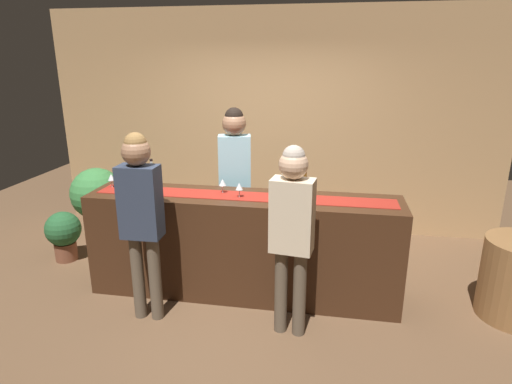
{
  "coord_description": "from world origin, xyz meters",
  "views": [
    {
      "loc": [
        0.8,
        -3.81,
        2.27
      ],
      "look_at": [
        0.13,
        0.0,
        1.07
      ],
      "focal_mm": 30.27,
      "sensor_mm": 36.0,
      "label": 1
    }
  ],
  "objects_px": {
    "customer_sipping": "(292,223)",
    "customer_browsing": "(141,208)",
    "wine_bottle_amber": "(305,188)",
    "wine_bottle_clear": "(152,178)",
    "wine_glass_near_customer": "(223,183)",
    "wine_glass_far_end": "(239,187)",
    "potted_plant_tall": "(98,199)",
    "potted_plant_small": "(64,233)",
    "bartender": "(235,170)",
    "wine_glass_mid_counter": "(111,178)"
  },
  "relations": [
    {
      "from": "wine_glass_near_customer",
      "to": "customer_sipping",
      "type": "xyz_separation_m",
      "value": [
        0.73,
        -0.65,
        -0.12
      ]
    },
    {
      "from": "customer_sipping",
      "to": "customer_browsing",
      "type": "xyz_separation_m",
      "value": [
        -1.29,
        0.0,
        0.05
      ]
    },
    {
      "from": "bartender",
      "to": "potted_plant_tall",
      "type": "relative_size",
      "value": 1.87
    },
    {
      "from": "wine_glass_mid_counter",
      "to": "bartender",
      "type": "height_order",
      "value": "bartender"
    },
    {
      "from": "wine_glass_mid_counter",
      "to": "potted_plant_small",
      "type": "relative_size",
      "value": 0.25
    },
    {
      "from": "wine_glass_near_customer",
      "to": "potted_plant_small",
      "type": "height_order",
      "value": "wine_glass_near_customer"
    },
    {
      "from": "bartender",
      "to": "wine_bottle_amber",
      "type": "bearing_deg",
      "value": 132.03
    },
    {
      "from": "wine_glass_far_end",
      "to": "customer_browsing",
      "type": "height_order",
      "value": "customer_browsing"
    },
    {
      "from": "wine_bottle_clear",
      "to": "wine_glass_far_end",
      "type": "height_order",
      "value": "wine_bottle_clear"
    },
    {
      "from": "wine_glass_far_end",
      "to": "potted_plant_small",
      "type": "height_order",
      "value": "wine_glass_far_end"
    },
    {
      "from": "wine_glass_near_customer",
      "to": "customer_browsing",
      "type": "bearing_deg",
      "value": -130.57
    },
    {
      "from": "wine_bottle_amber",
      "to": "wine_glass_mid_counter",
      "type": "relative_size",
      "value": 2.1
    },
    {
      "from": "wine_glass_near_customer",
      "to": "wine_glass_mid_counter",
      "type": "relative_size",
      "value": 1.0
    },
    {
      "from": "wine_bottle_clear",
      "to": "customer_sipping",
      "type": "bearing_deg",
      "value": -25.1
    },
    {
      "from": "wine_bottle_clear",
      "to": "potted_plant_small",
      "type": "relative_size",
      "value": 0.52
    },
    {
      "from": "wine_bottle_amber",
      "to": "potted_plant_small",
      "type": "height_order",
      "value": "wine_bottle_amber"
    },
    {
      "from": "customer_sipping",
      "to": "wine_bottle_clear",
      "type": "bearing_deg",
      "value": 162.39
    },
    {
      "from": "wine_glass_mid_counter",
      "to": "customer_sipping",
      "type": "distance_m",
      "value": 1.99
    },
    {
      "from": "wine_bottle_clear",
      "to": "customer_browsing",
      "type": "xyz_separation_m",
      "value": [
        0.18,
        -0.68,
        -0.08
      ]
    },
    {
      "from": "wine_glass_mid_counter",
      "to": "customer_browsing",
      "type": "height_order",
      "value": "customer_browsing"
    },
    {
      "from": "customer_browsing",
      "to": "potted_plant_tall",
      "type": "distance_m",
      "value": 2.11
    },
    {
      "from": "customer_sipping",
      "to": "wine_glass_near_customer",
      "type": "bearing_deg",
      "value": 146.02
    },
    {
      "from": "potted_plant_tall",
      "to": "potted_plant_small",
      "type": "height_order",
      "value": "potted_plant_tall"
    },
    {
      "from": "wine_glass_near_customer",
      "to": "wine_glass_mid_counter",
      "type": "height_order",
      "value": "same"
    },
    {
      "from": "wine_bottle_clear",
      "to": "customer_browsing",
      "type": "height_order",
      "value": "customer_browsing"
    },
    {
      "from": "wine_glass_near_customer",
      "to": "customer_sipping",
      "type": "relative_size",
      "value": 0.09
    },
    {
      "from": "wine_bottle_clear",
      "to": "potted_plant_tall",
      "type": "relative_size",
      "value": 0.32
    },
    {
      "from": "customer_browsing",
      "to": "potted_plant_tall",
      "type": "relative_size",
      "value": 1.78
    },
    {
      "from": "customer_sipping",
      "to": "customer_browsing",
      "type": "relative_size",
      "value": 0.96
    },
    {
      "from": "wine_bottle_amber",
      "to": "customer_sipping",
      "type": "distance_m",
      "value": 0.6
    },
    {
      "from": "wine_bottle_amber",
      "to": "customer_sipping",
      "type": "bearing_deg",
      "value": -95.82
    },
    {
      "from": "potted_plant_tall",
      "to": "potted_plant_small",
      "type": "relative_size",
      "value": 1.62
    },
    {
      "from": "wine_glass_near_customer",
      "to": "bartender",
      "type": "relative_size",
      "value": 0.08
    },
    {
      "from": "wine_glass_near_customer",
      "to": "wine_glass_far_end",
      "type": "distance_m",
      "value": 0.22
    },
    {
      "from": "wine_bottle_clear",
      "to": "bartender",
      "type": "bearing_deg",
      "value": 33.25
    },
    {
      "from": "wine_bottle_amber",
      "to": "potted_plant_tall",
      "type": "height_order",
      "value": "wine_bottle_amber"
    },
    {
      "from": "wine_glass_mid_counter",
      "to": "wine_glass_far_end",
      "type": "relative_size",
      "value": 1.0
    },
    {
      "from": "potted_plant_tall",
      "to": "wine_glass_near_customer",
      "type": "bearing_deg",
      "value": -25.96
    },
    {
      "from": "wine_glass_near_customer",
      "to": "wine_bottle_clear",
      "type": "bearing_deg",
      "value": 177.12
    },
    {
      "from": "bartender",
      "to": "wine_glass_far_end",
      "type": "bearing_deg",
      "value": 94.84
    },
    {
      "from": "wine_bottle_clear",
      "to": "wine_glass_far_end",
      "type": "relative_size",
      "value": 2.1
    },
    {
      "from": "wine_bottle_amber",
      "to": "customer_browsing",
      "type": "distance_m",
      "value": 1.47
    },
    {
      "from": "wine_bottle_amber",
      "to": "wine_bottle_clear",
      "type": "bearing_deg",
      "value": 176.12
    },
    {
      "from": "wine_glass_mid_counter",
      "to": "bartender",
      "type": "xyz_separation_m",
      "value": [
        1.15,
        0.53,
        -0.0
      ]
    },
    {
      "from": "wine_glass_near_customer",
      "to": "potted_plant_small",
      "type": "xyz_separation_m",
      "value": [
        -1.99,
        0.3,
        -0.78
      ]
    },
    {
      "from": "potted_plant_small",
      "to": "wine_glass_near_customer",
      "type": "bearing_deg",
      "value": -8.47
    },
    {
      "from": "wine_glass_near_customer",
      "to": "bartender",
      "type": "xyz_separation_m",
      "value": [
        0.0,
        0.52,
        -0.0
      ]
    },
    {
      "from": "wine_bottle_clear",
      "to": "wine_glass_near_customer",
      "type": "distance_m",
      "value": 0.73
    },
    {
      "from": "wine_bottle_clear",
      "to": "wine_glass_near_customer",
      "type": "height_order",
      "value": "wine_bottle_clear"
    },
    {
      "from": "wine_glass_near_customer",
      "to": "bartender",
      "type": "bearing_deg",
      "value": 89.5
    }
  ]
}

